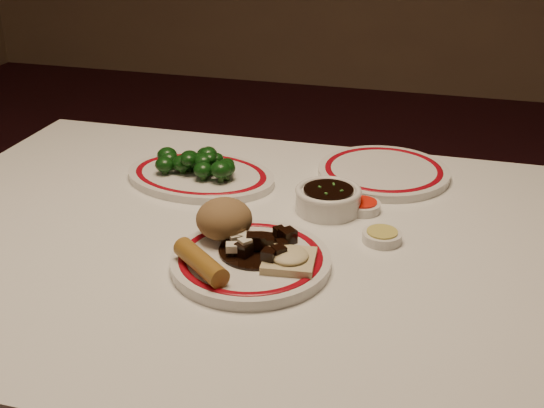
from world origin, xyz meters
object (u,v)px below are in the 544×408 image
Objects in this scene: dining_table at (238,282)px; stirfry_heap at (257,245)px; spring_roll at (201,262)px; main_plate at (251,261)px; soy_bowl at (328,200)px; rice_mound at (224,219)px; broccoli_pile at (198,161)px; fried_wonton at (289,258)px; broccoli_plate at (201,176)px.

dining_table is 0.15m from stirfry_heap.
main_plate is at bearing -3.66° from spring_roll.
main_plate is 2.60× the size of soy_bowl.
rice_mound is 0.75× the size of stirfry_heap.
rice_mound is 0.11m from spring_roll.
broccoli_pile reaches higher than spring_roll.
rice_mound is 1.08× the size of fried_wonton.
fried_wonton is 0.72× the size of soy_bowl.
main_plate is at bearing -39.92° from rice_mound.
soy_bowl is (0.13, 0.17, -0.03)m from rice_mound.
fried_wonton is 0.70× the size of stirfry_heap.
dining_table is 6.96× the size of broccoli_pile.
broccoli_pile is (-0.00, 0.00, 0.03)m from broccoli_plate.
broccoli_pile is (-0.20, 0.27, 0.01)m from stirfry_heap.
broccoli_plate is (-0.25, 0.29, -0.02)m from fried_wonton.
fried_wonton is 0.39m from broccoli_pile.
soy_bowl is (0.07, 0.20, -0.01)m from stirfry_heap.
broccoli_pile is at bearing 61.65° from spring_roll.
stirfry_heap is 0.68× the size of broccoli_pile.
broccoli_plate is at bearing 119.02° from rice_mound.
soy_bowl is at bearing -13.81° from broccoli_plate.
broccoli_plate is (-0.13, 0.34, -0.02)m from spring_roll.
dining_table is 0.20m from spring_roll.
spring_roll is 0.35× the size of broccoli_plate.
broccoli_pile is at bearing 154.77° from broccoli_plate.
main_plate is 1.72× the size of broccoli_pile.
dining_table is at bearing 82.87° from rice_mound.
broccoli_pile reaches higher than broccoli_plate.
spring_roll is at bearing -91.62° from dining_table.
fried_wonton is 0.06m from stirfry_heap.
spring_roll is (-0.06, -0.06, 0.02)m from main_plate.
fried_wonton is at bearing -25.49° from spring_roll.
spring_roll is 0.37m from broccoli_plate.
broccoli_pile is at bearing 126.26° from stirfry_heap.
dining_table is 0.26m from broccoli_plate.
spring_roll is 0.10m from stirfry_heap.
rice_mound is 0.22m from soy_bowl.
spring_roll is 0.37m from broccoli_pile.
fried_wonton is at bearing -24.58° from rice_mound.
stirfry_heap is 1.03× the size of soy_bowl.
dining_table is 14.56× the size of fried_wonton.
stirfry_heap is at bearing -109.06° from soy_bowl.
main_plate is 2.65× the size of spring_roll.
main_plate is (0.05, -0.09, 0.10)m from dining_table.
broccoli_pile is (-0.25, 0.29, 0.01)m from fried_wonton.
broccoli_plate is (-0.19, 0.27, -0.02)m from stirfry_heap.
rice_mound is at bearing -60.98° from broccoli_plate.
dining_table is 10.50× the size of soy_bowl.
stirfry_heap is (0.06, -0.03, -0.02)m from rice_mound.
rice_mound is 0.13m from fried_wonton.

